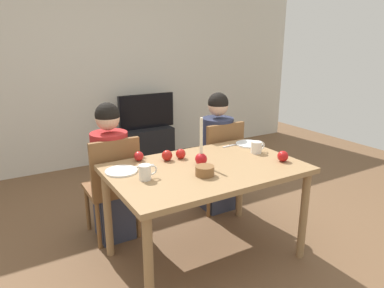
{
  "coord_description": "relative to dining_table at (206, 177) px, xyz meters",
  "views": [
    {
      "loc": [
        -1.31,
        -2.03,
        1.64
      ],
      "look_at": [
        0.0,
        0.2,
        0.87
      ],
      "focal_mm": 32.77,
      "sensor_mm": 36.0,
      "label": 1
    }
  ],
  "objects": [
    {
      "name": "mug_right",
      "position": [
        0.53,
        0.06,
        0.13
      ],
      "size": [
        0.13,
        0.09,
        0.1
      ],
      "color": "silver",
      "rests_on": "dining_table"
    },
    {
      "name": "chair_right",
      "position": [
        0.54,
        0.61,
        -0.15
      ],
      "size": [
        0.4,
        0.4,
        0.9
      ],
      "color": "brown",
      "rests_on": "ground"
    },
    {
      "name": "person_right_child",
      "position": [
        0.54,
        0.64,
        -0.1
      ],
      "size": [
        0.3,
        0.3,
        1.17
      ],
      "color": "#33384C",
      "rests_on": "ground"
    },
    {
      "name": "chair_left",
      "position": [
        -0.52,
        0.61,
        -0.15
      ],
      "size": [
        0.4,
        0.4,
        0.9
      ],
      "color": "brown",
      "rests_on": "ground"
    },
    {
      "name": "fork_left",
      "position": [
        -0.41,
        0.23,
        0.09
      ],
      "size": [
        0.18,
        0.04,
        0.01
      ],
      "primitive_type": "cube",
      "rotation": [
        0.0,
        0.0,
        -0.16
      ],
      "color": "silver",
      "rests_on": "dining_table"
    },
    {
      "name": "apple_by_left_plate",
      "position": [
        0.56,
        -0.2,
        0.13
      ],
      "size": [
        0.08,
        0.08,
        0.08
      ],
      "primitive_type": "sphere",
      "color": "#B51516",
      "rests_on": "dining_table"
    },
    {
      "name": "apple_by_right_mug",
      "position": [
        -0.37,
        0.37,
        0.12
      ],
      "size": [
        0.07,
        0.07,
        0.07
      ],
      "primitive_type": "sphere",
      "color": "red",
      "rests_on": "dining_table"
    },
    {
      "name": "dining_table",
      "position": [
        0.0,
        0.0,
        0.0
      ],
      "size": [
        1.4,
        0.9,
        0.75
      ],
      "color": "#99754C",
      "rests_on": "ground"
    },
    {
      "name": "tv",
      "position": [
        0.52,
        2.3,
        0.04
      ],
      "size": [
        0.79,
        0.05,
        0.46
      ],
      "color": "black",
      "rests_on": "tv_stand"
    },
    {
      "name": "apple_near_candle",
      "position": [
        -0.07,
        0.25,
        0.12
      ],
      "size": [
        0.08,
        0.08,
        0.08
      ],
      "primitive_type": "sphere",
      "color": "red",
      "rests_on": "dining_table"
    },
    {
      "name": "plate_left",
      "position": [
        -0.57,
        0.21,
        0.09
      ],
      "size": [
        0.23,
        0.23,
        0.01
      ],
      "primitive_type": "cylinder",
      "color": "white",
      "rests_on": "dining_table"
    },
    {
      "name": "apple_far_edge",
      "position": [
        -0.19,
        0.26,
        0.12
      ],
      "size": [
        0.08,
        0.08,
        0.08
      ],
      "primitive_type": "sphere",
      "color": "#AC1B15",
      "rests_on": "dining_table"
    },
    {
      "name": "tv_stand",
      "position": [
        0.52,
        2.3,
        -0.43
      ],
      "size": [
        0.64,
        0.4,
        0.48
      ],
      "primitive_type": "cube",
      "color": "black",
      "rests_on": "ground"
    },
    {
      "name": "fork_right",
      "position": [
        0.47,
        0.32,
        0.09
      ],
      "size": [
        0.18,
        0.03,
        0.01
      ],
      "primitive_type": "cube",
      "rotation": [
        0.0,
        0.0,
        0.08
      ],
      "color": "silver",
      "rests_on": "dining_table"
    },
    {
      "name": "plate_right",
      "position": [
        0.63,
        0.27,
        0.09
      ],
      "size": [
        0.24,
        0.24,
        0.01
      ],
      "primitive_type": "cylinder",
      "color": "silver",
      "rests_on": "dining_table"
    },
    {
      "name": "candle_centerpiece",
      "position": [
        -0.01,
        0.05,
        0.16
      ],
      "size": [
        0.09,
        0.09,
        0.36
      ],
      "color": "red",
      "rests_on": "dining_table"
    },
    {
      "name": "mug_left",
      "position": [
        -0.48,
        -0.01,
        0.13
      ],
      "size": [
        0.13,
        0.08,
        0.1
      ],
      "color": "silver",
      "rests_on": "dining_table"
    },
    {
      "name": "person_left_child",
      "position": [
        -0.52,
        0.64,
        -0.1
      ],
      "size": [
        0.3,
        0.3,
        1.17
      ],
      "color": "#33384C",
      "rests_on": "ground"
    },
    {
      "name": "back_wall",
      "position": [
        0.0,
        2.6,
        0.63
      ],
      "size": [
        6.4,
        0.1,
        2.6
      ],
      "primitive_type": "cube",
      "color": "beige",
      "rests_on": "ground"
    },
    {
      "name": "ground_plane",
      "position": [
        0.0,
        0.0,
        -0.67
      ],
      "size": [
        7.68,
        7.68,
        0.0
      ],
      "primitive_type": "plane",
      "color": "brown"
    },
    {
      "name": "bowl_walnuts",
      "position": [
        -0.1,
        -0.14,
        0.12
      ],
      "size": [
        0.13,
        0.13,
        0.07
      ],
      "primitive_type": "cylinder",
      "color": "brown",
      "rests_on": "dining_table"
    }
  ]
}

